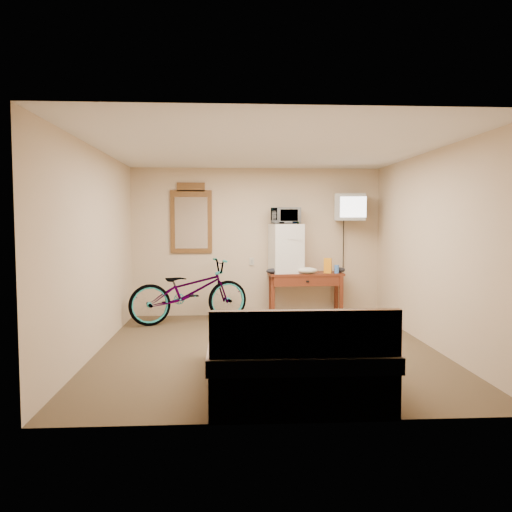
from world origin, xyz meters
name	(u,v)px	position (x,y,z in m)	size (l,w,h in m)	color
room	(267,250)	(0.00, 0.00, 1.25)	(4.60, 4.64, 2.50)	#4F3C27
desk	(306,281)	(0.80, 2.00, 0.62)	(1.25, 0.53, 0.75)	maroon
mini_fridge	(286,248)	(0.48, 2.06, 1.16)	(0.57, 0.55, 0.81)	white
microwave	(286,216)	(0.48, 2.06, 1.70)	(0.49, 0.33, 0.27)	white
snack_bag	(328,266)	(1.17, 1.97, 0.87)	(0.12, 0.07, 0.25)	orange
blue_cup	(337,269)	(1.31, 1.93, 0.82)	(0.08, 0.08, 0.14)	#417BDD
cloth_cream	(307,270)	(0.81, 1.89, 0.80)	(0.34, 0.26, 0.10)	white
cloth_dark_a	(273,271)	(0.26, 1.90, 0.80)	(0.24, 0.18, 0.09)	black
cloth_dark_b	(340,270)	(1.38, 2.06, 0.79)	(0.19, 0.15, 0.09)	black
crt_television	(350,207)	(1.54, 2.02, 1.84)	(0.58, 0.64, 0.44)	black
wall_mirror	(191,219)	(-1.10, 2.27, 1.64)	(0.69, 0.04, 1.18)	brown
bicycle	(189,291)	(-1.10, 1.70, 0.50)	(0.67, 1.91, 1.00)	black
bed	(291,355)	(0.13, -1.37, 0.29)	(1.60, 2.11, 0.90)	brown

